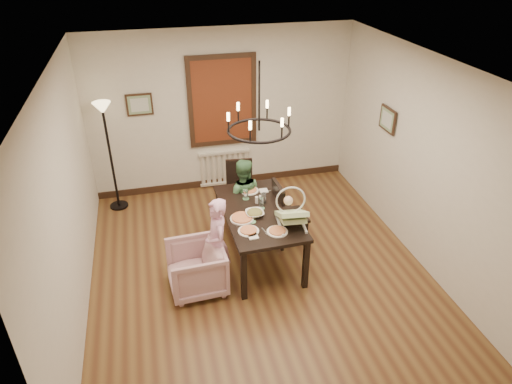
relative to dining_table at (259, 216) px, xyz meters
name	(u,v)px	position (x,y,z in m)	size (l,w,h in m)	color
room_shell	(251,166)	(-0.07, 0.13, 0.70)	(4.51, 5.00, 2.81)	brown
dining_table	(259,216)	(0.00, 0.00, 0.00)	(0.98, 1.69, 0.78)	black
chair_far	(241,191)	(-0.01, 1.10, -0.22)	(0.42, 0.42, 0.96)	black
chair_right	(291,213)	(0.55, 0.25, -0.19)	(0.45, 0.45, 1.02)	black
armchair	(196,268)	(-0.94, -0.45, -0.37)	(0.70, 0.72, 0.66)	#CC9C9F
elderly_woman	(218,250)	(-0.65, -0.39, -0.17)	(0.38, 0.25, 1.04)	#E19FC0
seated_man	(242,203)	(-0.08, 0.69, -0.19)	(0.50, 0.39, 1.02)	#48794D
baby_bouncer	(291,212)	(0.32, -0.42, 0.27)	(0.41, 0.56, 0.37)	#B6CD8D
salad_bowl	(255,213)	(-0.08, -0.10, 0.12)	(0.29, 0.29, 0.07)	white
pizza_platter	(242,218)	(-0.27, -0.15, 0.11)	(0.31, 0.31, 0.04)	tan
drinking_glass	(261,203)	(0.06, 0.08, 0.16)	(0.07, 0.07, 0.14)	silver
window_blinds	(222,101)	(-0.07, 2.22, 0.90)	(1.00, 0.03, 1.40)	maroon
radiator	(225,167)	(-0.07, 2.24, -0.35)	(0.92, 0.12, 0.62)	silver
picture_back	(140,105)	(-1.42, 2.23, 0.95)	(0.42, 0.03, 0.36)	black
picture_right	(388,119)	(2.14, 0.66, 0.95)	(0.42, 0.03, 0.36)	black
floor_lamp	(111,159)	(-1.97, 1.91, 0.20)	(0.30, 0.30, 1.80)	black
chandelier	(259,130)	(0.00, 0.00, 1.25)	(0.80, 0.80, 0.04)	black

